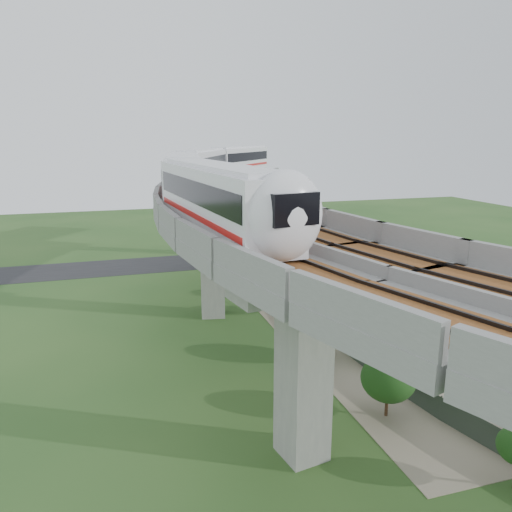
% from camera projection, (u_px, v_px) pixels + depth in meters
% --- Properties ---
extents(ground, '(160.00, 160.00, 0.00)m').
position_uv_depth(ground, '(232.00, 367.00, 34.28)').
color(ground, '#264B1E').
rests_on(ground, ground).
extents(dirt_lot, '(18.00, 26.00, 0.04)m').
position_uv_depth(dirt_lot, '(425.00, 353.00, 36.38)').
color(dirt_lot, gray).
rests_on(dirt_lot, ground).
extents(asphalt_road, '(60.00, 8.00, 0.03)m').
position_uv_depth(asphalt_road, '(173.00, 263.00, 62.18)').
color(asphalt_road, '#232326').
rests_on(asphalt_road, ground).
extents(viaduct, '(19.58, 73.98, 11.40)m').
position_uv_depth(viaduct, '(286.00, 234.00, 33.25)').
color(viaduct, '#99968E').
rests_on(viaduct, ground).
extents(metro_train, '(20.72, 58.95, 3.64)m').
position_uv_depth(metro_train, '(215.00, 170.00, 47.26)').
color(metro_train, silver).
rests_on(metro_train, ground).
extents(fence, '(3.87, 38.73, 1.50)m').
position_uv_depth(fence, '(360.00, 340.00, 36.87)').
color(fence, '#2D382D').
rests_on(fence, ground).
extents(tree_0, '(1.99, 1.99, 2.64)m').
position_uv_depth(tree_0, '(279.00, 258.00, 57.18)').
color(tree_0, '#382314').
rests_on(tree_0, ground).
extents(tree_1, '(3.02, 3.02, 3.28)m').
position_uv_depth(tree_1, '(284.00, 278.00, 48.55)').
color(tree_1, '#382314').
rests_on(tree_1, ground).
extents(tree_2, '(2.42, 2.42, 3.11)m').
position_uv_depth(tree_2, '(290.00, 292.00, 43.91)').
color(tree_2, '#382314').
rests_on(tree_2, ground).
extents(tree_3, '(3.13, 3.13, 3.47)m').
position_uv_depth(tree_3, '(323.00, 332.00, 34.77)').
color(tree_3, '#382314').
rests_on(tree_3, ground).
extents(tree_4, '(3.05, 3.05, 3.62)m').
position_uv_depth(tree_4, '(388.00, 379.00, 27.68)').
color(tree_4, '#382314').
rests_on(tree_4, ground).
extents(car_red, '(4.19, 2.37, 1.31)m').
position_uv_depth(car_red, '(421.00, 337.00, 37.62)').
color(car_red, '#B32410').
rests_on(car_red, dirt_lot).
extents(car_dark, '(4.79, 3.36, 1.29)m').
position_uv_depth(car_dark, '(440.00, 332.00, 38.48)').
color(car_dark, black).
rests_on(car_dark, dirt_lot).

